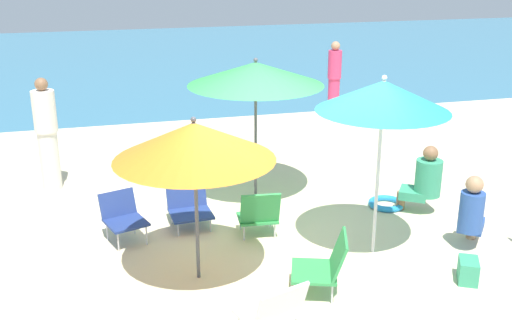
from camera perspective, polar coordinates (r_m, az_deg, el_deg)
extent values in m
plane|color=beige|center=(7.76, 2.86, -7.48)|extent=(40.00, 40.00, 0.00)
cube|color=teal|center=(21.01, -8.89, 9.27)|extent=(40.00, 16.00, 0.01)
cylinder|color=#4C4C51|center=(8.78, -0.03, 2.66)|extent=(0.04, 0.04, 1.97)
cone|color=green|center=(8.59, -0.03, 7.96)|extent=(1.90, 1.90, 0.32)
sphere|color=#4C4C51|center=(8.55, -0.03, 9.21)|extent=(0.06, 0.06, 0.06)
cylinder|color=#4C4C51|center=(6.60, -5.53, -3.97)|extent=(0.04, 0.04, 1.77)
cone|color=orange|center=(6.37, -5.72, 1.74)|extent=(1.70, 1.70, 0.40)
sphere|color=#4C4C51|center=(6.31, -5.79, 3.73)|extent=(0.06, 0.06, 0.06)
cylinder|color=silver|center=(7.23, 11.19, -0.90)|extent=(0.04, 0.04, 2.08)
cone|color=teal|center=(6.99, 11.65, 5.81)|extent=(1.50, 1.50, 0.34)
sphere|color=silver|center=(6.94, 11.76, 7.43)|extent=(0.06, 0.06, 0.06)
cube|color=#33934C|center=(7.84, 0.14, -5.36)|extent=(0.53, 0.45, 0.03)
cube|color=#33934C|center=(7.56, 0.40, -4.51)|extent=(0.50, 0.21, 0.43)
cylinder|color=silver|center=(8.01, -1.43, -5.75)|extent=(0.02, 0.02, 0.21)
cylinder|color=silver|center=(8.07, 1.32, -5.57)|extent=(0.02, 0.02, 0.21)
cylinder|color=silver|center=(7.72, -1.11, -6.74)|extent=(0.02, 0.02, 0.21)
cylinder|color=silver|center=(7.78, 1.75, -6.54)|extent=(0.02, 0.02, 0.21)
cube|color=navy|center=(7.77, -11.90, -5.64)|extent=(0.58, 0.59, 0.03)
cube|color=navy|center=(7.92, -12.65, -3.93)|extent=(0.47, 0.26, 0.32)
cylinder|color=silver|center=(7.73, -10.05, -6.82)|extent=(0.02, 0.02, 0.26)
cylinder|color=silver|center=(7.61, -12.57, -7.41)|extent=(0.02, 0.02, 0.26)
cylinder|color=silver|center=(8.04, -11.13, -5.82)|extent=(0.02, 0.02, 0.26)
cylinder|color=silver|center=(7.93, -13.56, -6.37)|extent=(0.02, 0.02, 0.26)
cube|color=navy|center=(8.06, -6.02, -4.94)|extent=(0.55, 0.52, 0.03)
cube|color=navy|center=(8.23, -6.45, -3.14)|extent=(0.53, 0.16, 0.34)
cylinder|color=silver|center=(7.97, -4.20, -6.01)|extent=(0.02, 0.02, 0.18)
cylinder|color=silver|center=(7.90, -7.19, -6.38)|extent=(0.02, 0.02, 0.18)
cylinder|color=silver|center=(8.32, -4.86, -4.92)|extent=(0.02, 0.02, 0.18)
cylinder|color=silver|center=(8.25, -7.72, -5.26)|extent=(0.02, 0.02, 0.18)
cube|color=white|center=(5.95, 1.05, -13.91)|extent=(0.63, 0.56, 0.03)
cube|color=white|center=(5.69, 2.34, -13.25)|extent=(0.55, 0.31, 0.38)
cylinder|color=silver|center=(6.23, 1.81, -13.56)|extent=(0.02, 0.02, 0.21)
cube|color=#33934C|center=(6.59, 5.35, -10.20)|extent=(0.62, 0.66, 0.03)
cube|color=#33934C|center=(6.51, 7.62, -8.63)|extent=(0.32, 0.55, 0.41)
cylinder|color=silver|center=(6.47, 3.64, -12.08)|extent=(0.02, 0.02, 0.23)
cylinder|color=silver|center=(6.84, 3.71, -10.25)|extent=(0.02, 0.02, 0.23)
cylinder|color=silver|center=(6.48, 7.02, -12.15)|extent=(0.02, 0.02, 0.23)
cylinder|color=silver|center=(6.85, 6.89, -10.32)|extent=(0.02, 0.02, 0.23)
cylinder|color=silver|center=(9.73, -18.46, -0.03)|extent=(0.28, 0.28, 0.90)
cylinder|color=silver|center=(9.52, -18.93, 4.27)|extent=(0.34, 0.34, 0.61)
sphere|color=#896042|center=(9.44, -19.19, 6.62)|extent=(0.19, 0.19, 0.19)
cube|color=#2D519E|center=(8.04, 19.19, -5.66)|extent=(0.45, 0.46, 0.12)
cylinder|color=tan|center=(8.23, 19.24, -6.01)|extent=(0.12, 0.12, 0.25)
cylinder|color=#2D519E|center=(7.78, 19.22, -4.53)|extent=(0.29, 0.29, 0.49)
sphere|color=tan|center=(7.65, 19.50, -2.13)|extent=(0.21, 0.21, 0.21)
cylinder|color=#DB3866|center=(13.18, 7.14, 5.60)|extent=(0.24, 0.24, 0.88)
cylinder|color=#DB3866|center=(13.04, 7.28, 8.73)|extent=(0.28, 0.28, 0.58)
sphere|color=tan|center=(12.97, 7.35, 10.39)|extent=(0.18, 0.18, 0.18)
cube|color=#389970|center=(8.78, 14.28, -2.99)|extent=(0.50, 0.50, 0.12)
cylinder|color=#896042|center=(8.84, 13.18, -3.65)|extent=(0.12, 0.12, 0.26)
cylinder|color=#389970|center=(8.68, 15.59, -1.59)|extent=(0.35, 0.35, 0.50)
sphere|color=#896042|center=(8.57, 15.80, 0.61)|extent=(0.20, 0.20, 0.20)
torus|color=#238CD8|center=(8.92, 11.91, -3.94)|extent=(0.51, 0.51, 0.09)
cube|color=#389970|center=(7.21, 18.96, -9.61)|extent=(0.33, 0.37, 0.25)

